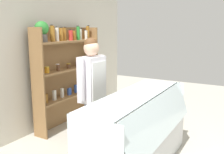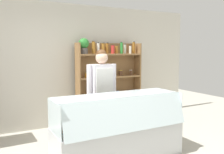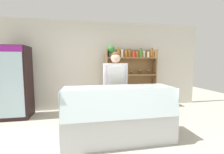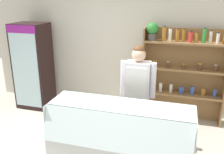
{
  "view_description": "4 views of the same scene",
  "coord_description": "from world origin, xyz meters",
  "px_view_note": "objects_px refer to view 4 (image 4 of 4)",
  "views": [
    {
      "loc": [
        -2.58,
        -1.16,
        1.82
      ],
      "look_at": [
        0.44,
        0.59,
        1.14
      ],
      "focal_mm": 40.0,
      "sensor_mm": 36.0,
      "label": 1
    },
    {
      "loc": [
        -1.66,
        -3.18,
        1.69
      ],
      "look_at": [
        0.47,
        0.77,
        1.2
      ],
      "focal_mm": 40.0,
      "sensor_mm": 36.0,
      "label": 2
    },
    {
      "loc": [
        -0.39,
        -2.55,
        1.46
      ],
      "look_at": [
        0.19,
        0.65,
        1.14
      ],
      "focal_mm": 24.0,
      "sensor_mm": 36.0,
      "label": 3
    },
    {
      "loc": [
        0.97,
        -2.93,
        2.47
      ],
      "look_at": [
        -0.07,
        0.65,
        1.21
      ],
      "focal_mm": 40.0,
      "sensor_mm": 36.0,
      "label": 4
    }
  ],
  "objects_px": {
    "shelving_unit": "(181,67)",
    "deli_display_case": "(119,149)",
    "drinks_fridge": "(33,66)",
    "shop_clerk": "(138,87)"
  },
  "relations": [
    {
      "from": "shelving_unit",
      "to": "deli_display_case",
      "type": "bearing_deg",
      "value": -112.07
    },
    {
      "from": "shelving_unit",
      "to": "shop_clerk",
      "type": "relative_size",
      "value": 1.14
    },
    {
      "from": "deli_display_case",
      "to": "drinks_fridge",
      "type": "bearing_deg",
      "value": 146.13
    },
    {
      "from": "drinks_fridge",
      "to": "shelving_unit",
      "type": "bearing_deg",
      "value": 4.44
    },
    {
      "from": "shelving_unit",
      "to": "drinks_fridge",
      "type": "bearing_deg",
      "value": -175.56
    },
    {
      "from": "drinks_fridge",
      "to": "deli_display_case",
      "type": "height_order",
      "value": "drinks_fridge"
    },
    {
      "from": "shelving_unit",
      "to": "deli_display_case",
      "type": "xyz_separation_m",
      "value": [
        -0.75,
        -1.85,
        -0.78
      ]
    },
    {
      "from": "drinks_fridge",
      "to": "shop_clerk",
      "type": "distance_m",
      "value": 2.63
    },
    {
      "from": "drinks_fridge",
      "to": "deli_display_case",
      "type": "bearing_deg",
      "value": -33.87
    },
    {
      "from": "shelving_unit",
      "to": "shop_clerk",
      "type": "bearing_deg",
      "value": -121.14
    }
  ]
}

